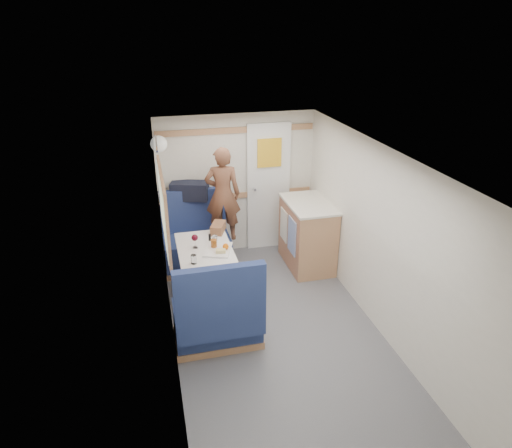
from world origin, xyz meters
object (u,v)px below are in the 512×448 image
object	(u,v)px
person	(223,194)
pepper_grinder	(210,238)
duffel_bag	(190,191)
wine_glass	(195,238)
cheese_block	(221,251)
bench_far	(197,246)
bread_loaf	(218,228)
beer_glass	(214,244)
dome_light	(159,144)
bench_near	(218,321)
orange_fruit	(226,246)
dinette_table	(205,259)
tray	(218,250)
tumbler_left	(194,259)
tumbler_right	(215,240)
galley_counter	(307,234)

from	to	relation	value
person	pepper_grinder	distance (m)	0.72
duffel_bag	wine_glass	xyz separation A→B (m)	(-0.08, -1.11, -0.18)
pepper_grinder	cheese_block	bearing A→B (deg)	-78.89
bench_far	bread_loaf	distance (m)	0.72
cheese_block	beer_glass	bearing A→B (deg)	108.47
dome_light	pepper_grinder	bearing A→B (deg)	-56.03
bench_near	dome_light	size ratio (longest dim) A/B	5.25
cheese_block	orange_fruit	bearing A→B (deg)	44.37
bench_far	duffel_bag	distance (m)	0.76
bench_near	cheese_block	bearing A→B (deg)	76.58
dinette_table	tray	xyz separation A→B (m)	(0.14, -0.12, 0.16)
dome_light	beer_glass	world-z (taller)	dome_light
pepper_grinder	beer_glass	bearing A→B (deg)	-84.96
cheese_block	beer_glass	size ratio (longest dim) A/B	0.99
tumbler_left	pepper_grinder	world-z (taller)	tumbler_left
bench_near	beer_glass	xyz separation A→B (m)	(0.10, 0.81, 0.47)
dome_light	bread_loaf	size ratio (longest dim) A/B	0.75
bench_near	tumbler_right	size ratio (longest dim) A/B	10.27
duffel_bag	wine_glass	size ratio (longest dim) A/B	2.97
beer_glass	pepper_grinder	distance (m)	0.20
dinette_table	pepper_grinder	distance (m)	0.26
bench_far	orange_fruit	bearing A→B (deg)	-77.42
tray	pepper_grinder	size ratio (longest dim) A/B	4.28
tumbler_left	tray	bearing A→B (deg)	38.41
galley_counter	cheese_block	distance (m)	1.54
galley_counter	tumbler_left	size ratio (longest dim) A/B	9.04
bench_near	duffel_bag	bearing A→B (deg)	90.82
bench_far	wine_glass	size ratio (longest dim) A/B	6.25
bench_near	wine_glass	xyz separation A→B (m)	(-0.10, 0.87, 0.54)
cheese_block	bench_far	bearing A→B (deg)	98.24
tumbler_right	pepper_grinder	world-z (taller)	tumbler_right
tumbler_left	bread_loaf	distance (m)	0.83
tumbler_left	bread_loaf	xyz separation A→B (m)	(0.39, 0.73, 0.00)
dinette_table	tumbler_left	bearing A→B (deg)	-114.69
tumbler_left	bench_near	bearing A→B (deg)	-72.06
tumbler_right	cheese_block	bearing A→B (deg)	-84.44
bench_near	bread_loaf	bearing A→B (deg)	79.71
bench_near	cheese_block	distance (m)	0.81
tray	bread_loaf	xyz separation A→B (m)	(0.09, 0.49, 0.05)
dinette_table	person	size ratio (longest dim) A/B	0.74
tray	wine_glass	world-z (taller)	wine_glass
galley_counter	tray	xyz separation A→B (m)	(-1.33, -0.67, 0.26)
bench_near	duffel_bag	xyz separation A→B (m)	(-0.03, 1.98, 0.72)
bench_far	tumbler_right	xyz separation A→B (m)	(0.13, -0.81, 0.47)
bench_far	orange_fruit	distance (m)	1.14
dinette_table	person	xyz separation A→B (m)	(0.36, 0.73, 0.51)
duffel_bag	beer_glass	bearing A→B (deg)	-65.78
cheese_block	beer_glass	distance (m)	0.17
tumbler_right	pepper_grinder	bearing A→B (deg)	117.00
dinette_table	tumbler_left	size ratio (longest dim) A/B	9.04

